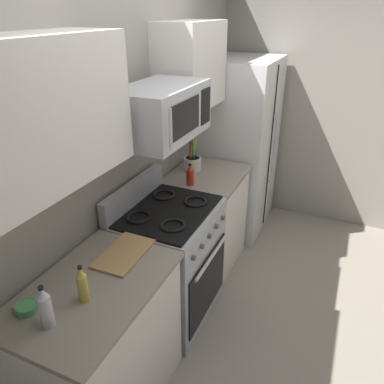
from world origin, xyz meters
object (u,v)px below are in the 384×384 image
at_px(bottle_oil, 83,285).
at_px(utensil_crock, 193,163).
at_px(range_oven, 170,262).
at_px(bottle_vinegar, 45,308).
at_px(microwave, 161,112).
at_px(prep_bowl, 26,308).
at_px(bottle_hot_sauce, 190,175).
at_px(refrigerator, 237,147).
at_px(cutting_board, 125,253).

bearing_deg(bottle_oil, utensil_crock, 6.08).
height_order(range_oven, bottle_vinegar, bottle_vinegar).
xyz_separation_m(microwave, bottle_vinegar, (-1.15, -0.01, -0.61)).
bearing_deg(prep_bowl, utensil_crock, -0.64).
height_order(range_oven, bottle_hot_sauce, bottle_hot_sauce).
distance_m(bottle_oil, bottle_hot_sauce, 1.43).
distance_m(range_oven, utensil_crock, 0.93).
xyz_separation_m(utensil_crock, bottle_oil, (-1.73, -0.18, 0.03)).
bearing_deg(bottle_hot_sauce, refrigerator, -3.13).
bearing_deg(utensil_crock, microwave, -170.75).
height_order(refrigerator, bottle_oil, refrigerator).
xyz_separation_m(range_oven, bottle_oil, (-0.96, -0.03, 0.53)).
relative_size(utensil_crock, bottle_vinegar, 1.51).
relative_size(microwave, prep_bowl, 6.57).
relative_size(range_oven, cutting_board, 2.76).
xyz_separation_m(range_oven, cutting_board, (-0.55, 0.00, 0.44)).
xyz_separation_m(microwave, cutting_board, (-0.55, -0.03, -0.71)).
bearing_deg(prep_bowl, bottle_oil, -49.78).
relative_size(microwave, utensil_crock, 2.08).
bearing_deg(range_oven, microwave, 90.08).
height_order(bottle_hot_sauce, bottle_vinegar, bottle_vinegar).
bearing_deg(prep_bowl, refrigerator, -4.06).
height_order(utensil_crock, bottle_vinegar, utensil_crock).
relative_size(bottle_oil, bottle_hot_sauce, 1.15).
distance_m(microwave, utensil_crock, 1.02).
bearing_deg(refrigerator, microwave, 178.38).
relative_size(bottle_oil, prep_bowl, 1.96).
distance_m(microwave, prep_bowl, 1.34).
relative_size(refrigerator, bottle_oil, 8.56).
bearing_deg(cutting_board, range_oven, -0.18).
height_order(microwave, bottle_hot_sauce, microwave).
bearing_deg(cutting_board, microwave, 2.61).
xyz_separation_m(bottle_oil, bottle_vinegar, (-0.20, 0.05, 0.01)).
height_order(range_oven, utensil_crock, utensil_crock).
distance_m(range_oven, refrigerator, 1.61).
bearing_deg(prep_bowl, bottle_vinegar, -98.21).
relative_size(refrigerator, bottle_vinegar, 8.04).
bearing_deg(bottle_hot_sauce, bottle_oil, -177.06).
height_order(refrigerator, bottle_hot_sauce, refrigerator).
xyz_separation_m(range_oven, refrigerator, (1.55, -0.02, 0.42)).
bearing_deg(microwave, bottle_vinegar, -179.48).
bearing_deg(refrigerator, prep_bowl, 175.94).
relative_size(range_oven, refrigerator, 0.61).
bearing_deg(prep_bowl, bottle_hot_sauce, -4.69).
height_order(utensil_crock, bottle_oil, utensil_crock).
distance_m(range_oven, cutting_board, 0.71).
height_order(bottle_oil, bottle_hot_sauce, bottle_oil).
relative_size(refrigerator, utensil_crock, 5.33).
distance_m(bottle_oil, bottle_vinegar, 0.20).
distance_m(microwave, bottle_oil, 1.14).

